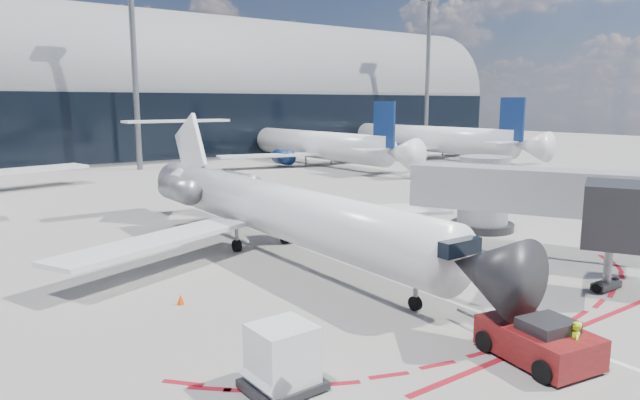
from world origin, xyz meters
TOP-DOWN VIEW (x-y plane):
  - ground at (0.00, 0.00)m, footprint 260.00×260.00m
  - apron_centerline at (0.00, 2.00)m, footprint 0.25×40.00m
  - apron_stop_bar at (0.00, -11.50)m, footprint 14.00×0.25m
  - terminal_building at (0.00, 64.97)m, footprint 150.00×24.15m
  - jet_bridge at (9.79, -3.01)m, footprint 10.03×15.20m
  - light_mast_centre at (5.00, 48.00)m, footprint 0.70×0.70m
  - light_mast_east at (55.00, 48.00)m, footprint 0.70×0.70m
  - regional_jet at (-1.94, 4.18)m, footprint 24.29×29.95m
  - pushback_tug at (-1.88, -12.20)m, footprint 2.86×5.76m
  - ramp_worker at (-1.68, -13.29)m, footprint 0.69×0.66m
  - uld_container at (-9.63, -9.12)m, footprint 2.15×1.84m
  - safety_cone_left at (-9.30, -0.64)m, footprint 0.32×0.32m
  - bg_airliner_2 at (26.17, 40.40)m, footprint 32.25×34.15m
  - bg_airliner_3 at (45.63, 38.39)m, footprint 34.24×36.25m

SIDE VIEW (x-z plane):
  - ground at x=0.00m, z-range 0.00..0.00m
  - apron_centerline at x=0.00m, z-range 0.00..0.01m
  - apron_stop_bar at x=0.00m, z-range 0.00..0.01m
  - safety_cone_left at x=-9.30m, z-range 0.00..0.44m
  - pushback_tug at x=-1.88m, z-range -0.09..1.38m
  - ramp_worker at x=-1.68m, z-range 0.00..1.60m
  - uld_container at x=-9.63m, z-range -0.01..1.97m
  - regional_jet at x=-1.94m, z-range -1.25..6.25m
  - jet_bridge at x=9.79m, z-range 0.56..5.46m
  - bg_airliner_2 at x=26.17m, z-range 0.00..10.44m
  - bg_airliner_3 at x=45.63m, z-range 0.00..11.08m
  - terminal_building at x=0.00m, z-range -3.48..20.52m
  - light_mast_centre at x=5.00m, z-range 0.00..25.00m
  - light_mast_east at x=55.00m, z-range 0.00..25.00m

